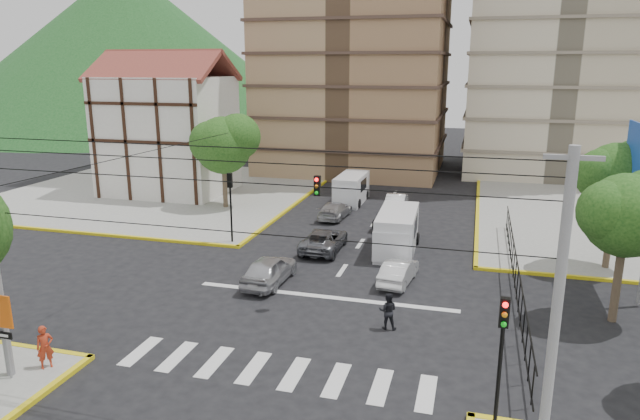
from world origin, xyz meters
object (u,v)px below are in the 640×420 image
(traffic_light_nw, at_px, (230,196))
(car_white_front_right, at_px, (399,271))
(pedestrian_crosswalk, at_px, (388,311))
(pedestrian_sw_corner, at_px, (45,347))
(district_sign, at_px, (2,319))
(van_right_lane, at_px, (396,233))
(car_silver_front_left, at_px, (269,270))
(van_left_lane, at_px, (351,190))
(traffic_light_se, at_px, (502,344))

(traffic_light_nw, relative_size, car_white_front_right, 1.16)
(car_white_front_right, height_order, pedestrian_crosswalk, pedestrian_crosswalk)
(pedestrian_sw_corner, bearing_deg, car_white_front_right, -2.07)
(traffic_light_nw, bearing_deg, district_sign, -93.36)
(van_right_lane, bearing_deg, car_silver_front_left, -132.47)
(traffic_light_nw, bearing_deg, van_left_lane, 68.86)
(traffic_light_se, bearing_deg, van_right_lane, 107.93)
(traffic_light_se, bearing_deg, van_left_lane, 110.85)
(traffic_light_se, height_order, van_left_lane, traffic_light_se)
(traffic_light_nw, height_order, pedestrian_sw_corner, traffic_light_nw)
(district_sign, distance_m, van_right_lane, 21.29)
(traffic_light_se, bearing_deg, car_silver_front_left, 137.85)
(traffic_light_se, bearing_deg, traffic_light_nw, 135.00)
(car_white_front_right, bearing_deg, pedestrian_crosswalk, 99.79)
(traffic_light_se, relative_size, car_silver_front_left, 1.00)
(traffic_light_nw, relative_size, district_sign, 1.38)
(traffic_light_nw, xyz_separation_m, pedestrian_crosswalk, (11.32, -9.19, -2.30))
(car_silver_front_left, bearing_deg, traffic_light_se, 140.26)
(van_right_lane, relative_size, car_silver_front_left, 1.28)
(traffic_light_se, distance_m, car_silver_front_left, 15.01)
(van_left_lane, height_order, car_white_front_right, van_left_lane)
(van_right_lane, xyz_separation_m, car_white_front_right, (0.81, -4.81, -0.59))
(district_sign, height_order, pedestrian_crosswalk, district_sign)
(district_sign, bearing_deg, car_white_front_right, 47.73)
(district_sign, distance_m, car_silver_front_left, 12.81)
(van_left_lane, bearing_deg, pedestrian_crosswalk, -72.95)
(car_silver_front_left, relative_size, car_white_front_right, 1.16)
(van_right_lane, distance_m, pedestrian_crosswalk, 10.27)
(pedestrian_sw_corner, distance_m, pedestrian_crosswalk, 13.47)
(district_sign, height_order, car_white_front_right, district_sign)
(car_white_front_right, xyz_separation_m, pedestrian_crosswalk, (0.28, -5.40, 0.19))
(pedestrian_sw_corner, bearing_deg, traffic_light_se, -47.72)
(district_sign, height_order, car_silver_front_left, district_sign)
(district_sign, bearing_deg, van_right_lane, 58.12)
(traffic_light_se, xyz_separation_m, car_silver_front_left, (-10.99, 9.95, -2.37))
(traffic_light_nw, bearing_deg, car_silver_front_left, -50.81)
(traffic_light_nw, xyz_separation_m, van_right_lane, (10.22, 1.01, -1.90))
(traffic_light_se, distance_m, district_sign, 16.68)
(pedestrian_sw_corner, relative_size, pedestrian_crosswalk, 1.00)
(traffic_light_nw, distance_m, van_right_lane, 10.45)
(district_sign, xyz_separation_m, van_right_lane, (11.22, 18.05, -1.24))
(traffic_light_se, height_order, van_right_lane, traffic_light_se)
(van_right_lane, bearing_deg, pedestrian_crosswalk, -86.22)
(van_right_lane, height_order, car_white_front_right, van_right_lane)
(traffic_light_nw, height_order, van_right_lane, traffic_light_nw)
(van_right_lane, height_order, pedestrian_sw_corner, van_right_lane)
(traffic_light_se, distance_m, van_right_lane, 17.56)
(car_silver_front_left, bearing_deg, van_right_lane, -127.73)
(van_left_lane, distance_m, car_silver_front_left, 18.24)
(district_sign, height_order, van_left_lane, district_sign)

